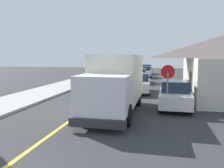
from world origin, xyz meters
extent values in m
cube|color=gold|center=(0.00, 10.00, 0.00)|extent=(0.16, 56.00, 0.01)
cube|color=#F2EDCC|center=(1.88, 9.67, 1.90)|extent=(2.49, 5.04, 2.60)
cube|color=silver|center=(1.81, 6.17, 1.45)|extent=(2.32, 2.04, 1.70)
cube|color=#1E2D3D|center=(1.80, 5.27, 1.82)|extent=(2.04, 0.12, 0.75)
cube|color=#2D2D33|center=(1.80, 5.09, 0.42)|extent=(2.40, 0.24, 0.36)
cylinder|color=black|center=(2.87, 6.35, 0.50)|extent=(0.32, 1.01, 1.00)
cylinder|color=black|center=(0.77, 6.39, 0.50)|extent=(0.32, 1.01, 1.00)
cylinder|color=black|center=(2.95, 10.90, 0.50)|extent=(0.32, 1.01, 1.00)
cylinder|color=black|center=(0.85, 10.94, 0.50)|extent=(0.32, 1.01, 1.00)
cube|color=#B7B7BC|center=(2.56, 16.22, 0.65)|extent=(1.94, 4.46, 0.76)
cube|color=#1E2D3D|center=(2.56, 16.37, 1.35)|extent=(1.64, 1.85, 0.64)
cylinder|color=black|center=(3.40, 14.84, 0.32)|extent=(0.24, 0.65, 0.64)
cylinder|color=black|center=(1.82, 14.79, 0.32)|extent=(0.24, 0.65, 0.64)
cylinder|color=black|center=(3.30, 17.66, 0.32)|extent=(0.24, 0.65, 0.64)
cylinder|color=black|center=(1.73, 17.61, 0.32)|extent=(0.24, 0.65, 0.64)
cube|color=#4C564C|center=(1.89, 23.63, 0.65)|extent=(1.92, 4.45, 0.76)
cube|color=#1E2D3D|center=(1.89, 23.78, 1.35)|extent=(1.63, 1.84, 0.64)
cylinder|color=black|center=(2.64, 22.20, 0.32)|extent=(0.24, 0.65, 0.64)
cylinder|color=black|center=(1.06, 22.24, 0.32)|extent=(0.24, 0.65, 0.64)
cylinder|color=black|center=(2.71, 25.02, 0.32)|extent=(0.24, 0.65, 0.64)
cylinder|color=black|center=(1.13, 25.06, 0.32)|extent=(0.24, 0.65, 0.64)
cube|color=silver|center=(2.22, 30.87, 0.65)|extent=(1.94, 4.46, 0.76)
cube|color=#1E2D3D|center=(2.22, 31.02, 1.35)|extent=(1.64, 1.85, 0.64)
cylinder|color=black|center=(2.96, 29.44, 0.32)|extent=(0.24, 0.65, 0.64)
cylinder|color=black|center=(1.38, 29.49, 0.32)|extent=(0.24, 0.65, 0.64)
cylinder|color=black|center=(3.05, 32.25, 0.32)|extent=(0.24, 0.65, 0.64)
cylinder|color=black|center=(1.47, 32.30, 0.32)|extent=(0.24, 0.65, 0.64)
cube|color=#2D4793|center=(2.09, 37.64, 0.65)|extent=(1.99, 4.47, 0.76)
cube|color=#1E2D3D|center=(2.10, 37.79, 1.35)|extent=(1.66, 1.87, 0.64)
cylinder|color=black|center=(2.82, 36.20, 0.32)|extent=(0.25, 0.65, 0.64)
cylinder|color=black|center=(1.24, 36.27, 0.32)|extent=(0.25, 0.65, 0.64)
cylinder|color=black|center=(2.94, 39.01, 0.32)|extent=(0.25, 0.65, 0.64)
cylinder|color=black|center=(1.36, 39.08, 0.32)|extent=(0.25, 0.65, 0.64)
cube|color=silver|center=(5.20, 10.66, 0.65)|extent=(2.00, 4.48, 0.76)
cube|color=#1E2D3D|center=(5.19, 10.51, 1.35)|extent=(1.66, 1.87, 0.64)
cylinder|color=black|center=(4.47, 12.10, 0.32)|extent=(0.25, 0.65, 0.64)
cylinder|color=black|center=(6.05, 12.03, 0.32)|extent=(0.25, 0.65, 0.64)
cylinder|color=black|center=(4.35, 9.28, 0.32)|extent=(0.25, 0.65, 0.64)
cylinder|color=black|center=(5.93, 9.21, 0.32)|extent=(0.25, 0.65, 0.64)
cylinder|color=gray|center=(4.69, 9.58, 1.10)|extent=(0.08, 0.08, 2.20)
cylinder|color=red|center=(4.69, 9.61, 2.25)|extent=(0.76, 0.03, 0.76)
cylinder|color=white|center=(4.69, 9.63, 2.25)|extent=(0.80, 0.02, 0.80)
cube|color=brown|center=(6.39, 12.93, 1.05)|extent=(0.10, 1.00, 2.10)
camera|label=1|loc=(4.18, -3.72, 3.12)|focal=37.24mm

